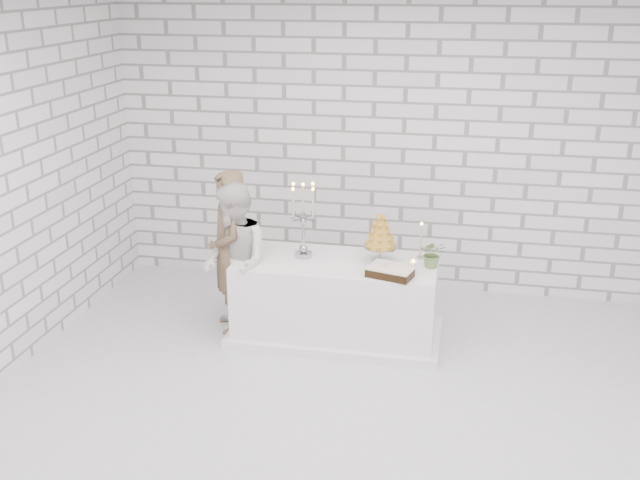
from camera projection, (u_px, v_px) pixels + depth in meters
The scene contains 13 objects.
ground at pixel (366, 409), 5.74m from camera, with size 6.00×5.00×0.01m, color silver.
ceiling at pixel (376, 3), 4.73m from camera, with size 6.00×5.00×0.01m, color white.
wall_back at pixel (403, 149), 7.54m from camera, with size 6.00×0.01×3.00m, color white.
wall_front at pixel (285, 424), 2.93m from camera, with size 6.00×0.01×3.00m, color white.
cake_table at pixel (336, 299), 6.77m from camera, with size 1.80×0.80×0.75m, color white.
groom at pixel (229, 252), 6.82m from camera, with size 0.56×0.37×1.53m, color brown.
bride at pixel (235, 262), 6.68m from camera, with size 0.71×0.55×1.46m, color silver.
candelabra at pixel (303, 220), 6.63m from camera, with size 0.28×0.28×0.70m, color #9897A1, non-canonical shape.
croquembouche at pixel (381, 237), 6.55m from camera, with size 0.30×0.30×0.47m, color #AF7E29, non-canonical shape.
chocolate_cake at pixel (391, 271), 6.31m from camera, with size 0.38×0.27×0.08m, color black.
pillar_candle at pixel (413, 268), 6.32m from camera, with size 0.08×0.08×0.12m, color white.
extra_taper at pixel (421, 242), 6.66m from camera, with size 0.06×0.06×0.32m, color #C5AE93.
flowers at pixel (433, 253), 6.47m from camera, with size 0.23×0.20×0.25m, color #43743A.
Camera 1 is at (0.63, -4.93, 3.17)m, focal length 41.67 mm.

